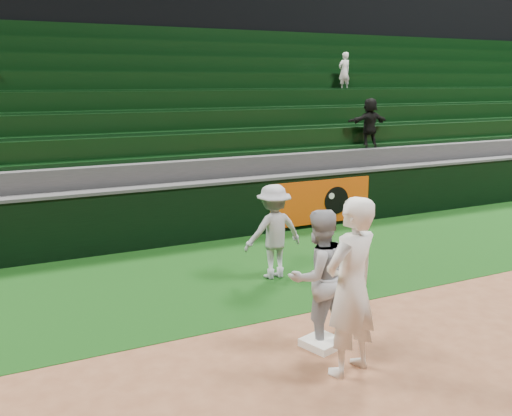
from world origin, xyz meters
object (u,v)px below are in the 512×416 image
Objects in this scene: baserunner at (318,277)px; first_baseman at (351,287)px; base_coach at (274,232)px; first_base at (322,343)px.

first_baseman is at bearing 80.59° from baserunner.
first_baseman is at bearing 76.55° from base_coach.
base_coach is at bearing 75.54° from first_base.
first_baseman is (-0.08, -0.67, 0.99)m from first_base.
base_coach is (0.66, 2.57, 0.76)m from first_base.
baserunner is at bearing -112.69° from first_baseman.
base_coach is (0.63, 2.40, -0.06)m from baserunner.
baserunner is at bearing 80.50° from first_base.
first_baseman is 3.33m from base_coach.
first_baseman is 1.19× the size of baserunner.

